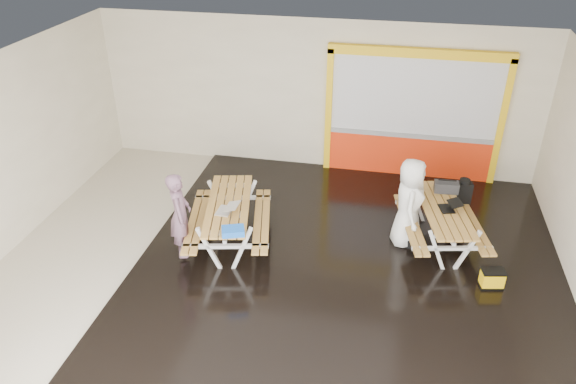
% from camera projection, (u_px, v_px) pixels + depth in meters
% --- Properties ---
extents(room, '(10.02, 8.02, 3.52)m').
position_uv_depth(room, '(277.00, 179.00, 9.07)').
color(room, beige).
rests_on(room, ground).
extents(deck, '(7.50, 7.98, 0.05)m').
position_uv_depth(deck, '(347.00, 272.00, 9.71)').
color(deck, black).
rests_on(deck, room).
extents(kiosk, '(3.88, 0.16, 3.00)m').
position_uv_depth(kiosk, '(413.00, 118.00, 12.18)').
color(kiosk, red).
rests_on(kiosk, room).
extents(picnic_table_left, '(1.91, 2.46, 0.88)m').
position_uv_depth(picnic_table_left, '(229.00, 213.00, 10.19)').
color(picnic_table_left, '#B7863F').
rests_on(picnic_table_left, deck).
extents(picnic_table_right, '(1.80, 2.31, 0.83)m').
position_uv_depth(picnic_table_right, '(442.00, 217.00, 10.15)').
color(picnic_table_right, '#B7863F').
rests_on(picnic_table_right, deck).
extents(person_left, '(0.55, 0.68, 1.61)m').
position_uv_depth(person_left, '(180.00, 215.00, 9.69)').
color(person_left, '#6C4D60').
rests_on(person_left, deck).
extents(person_right, '(0.60, 0.89, 1.77)m').
position_uv_depth(person_right, '(409.00, 203.00, 10.11)').
color(person_right, white).
rests_on(person_right, deck).
extents(laptop_left, '(0.41, 0.37, 0.17)m').
position_uv_depth(laptop_left, '(227.00, 209.00, 9.82)').
color(laptop_left, silver).
rests_on(laptop_left, picnic_table_left).
extents(laptop_right, '(0.45, 0.42, 0.16)m').
position_uv_depth(laptop_right, '(450.00, 207.00, 10.00)').
color(laptop_right, black).
rests_on(laptop_right, picnic_table_right).
extents(blue_pouch, '(0.44, 0.38, 0.11)m').
position_uv_depth(blue_pouch, '(233.00, 231.00, 9.21)').
color(blue_pouch, blue).
rests_on(blue_pouch, picnic_table_left).
extents(toolbox, '(0.46, 0.25, 0.26)m').
position_uv_depth(toolbox, '(446.00, 187.00, 10.52)').
color(toolbox, black).
rests_on(toolbox, picnic_table_right).
extents(backpack, '(0.35, 0.27, 0.52)m').
position_uv_depth(backpack, '(463.00, 191.00, 10.74)').
color(backpack, black).
rests_on(backpack, picnic_table_right).
extents(dark_case, '(0.50, 0.41, 0.17)m').
position_uv_depth(dark_case, '(411.00, 240.00, 10.36)').
color(dark_case, black).
rests_on(dark_case, deck).
extents(fluke_bag, '(0.43, 0.32, 0.33)m').
position_uv_depth(fluke_bag, '(492.00, 279.00, 9.25)').
color(fluke_bag, black).
rests_on(fluke_bag, deck).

